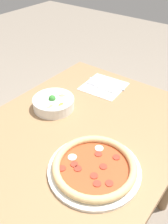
% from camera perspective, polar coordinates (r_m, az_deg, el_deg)
% --- Properties ---
extents(dining_table, '(1.13, 0.78, 0.77)m').
position_cam_1_polar(dining_table, '(1.07, -3.12, -11.08)').
color(dining_table, '#99724C').
rests_on(dining_table, ground_plane).
extents(pizza, '(0.32, 0.32, 0.04)m').
position_cam_1_polar(pizza, '(0.86, 2.39, -12.48)').
color(pizza, white).
rests_on(pizza, dining_table).
extents(bowl, '(0.19, 0.19, 0.07)m').
position_cam_1_polar(bowl, '(1.13, -6.98, 2.19)').
color(bowl, white).
rests_on(bowl, dining_table).
extents(napkin, '(0.21, 0.21, 0.00)m').
position_cam_1_polar(napkin, '(1.29, 4.54, 5.87)').
color(napkin, white).
rests_on(napkin, dining_table).
extents(fork, '(0.02, 0.17, 0.00)m').
position_cam_1_polar(fork, '(1.27, 3.87, 5.46)').
color(fork, silver).
rests_on(fork, napkin).
extents(knife, '(0.02, 0.21, 0.01)m').
position_cam_1_polar(knife, '(1.31, 5.50, 6.32)').
color(knife, silver).
rests_on(knife, napkin).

